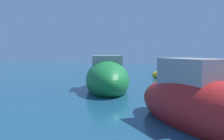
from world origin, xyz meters
TOP-DOWN VIEW (x-y plane):
  - moored_boat_3 at (-11.22, 8.69)m, footprint 4.14×6.35m
  - moored_boat_4 at (-7.84, 16.14)m, footprint 3.24×2.24m
  - moored_boat_6 at (-6.72, 2.77)m, footprint 5.06×5.72m

SIDE VIEW (x-z plane):
  - moored_boat_4 at x=-7.84m, z-range -0.39..1.15m
  - moored_boat_6 at x=-6.72m, z-range -0.60..1.80m
  - moored_boat_3 at x=-11.22m, z-range -0.56..1.89m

